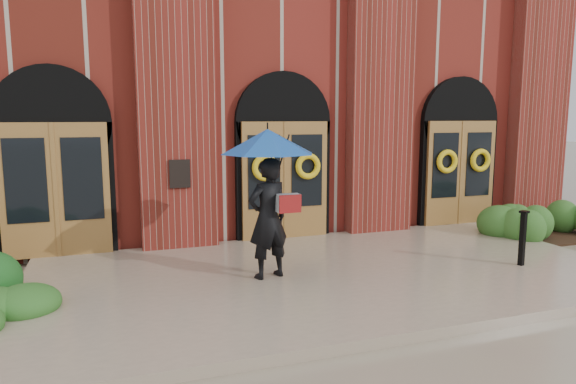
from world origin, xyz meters
name	(u,v)px	position (x,y,z in m)	size (l,w,h in m)	color
ground	(337,281)	(0.00, 0.00, 0.00)	(90.00, 90.00, 0.00)	gray
landing	(334,274)	(0.00, 0.15, 0.07)	(10.00, 5.30, 0.15)	gray
church_building	(223,93)	(0.00, 8.78, 3.50)	(16.20, 12.53, 7.00)	maroon
man_with_umbrella	(268,175)	(-1.16, 0.16, 1.84)	(1.85, 1.85, 2.41)	black
metal_post	(523,237)	(3.25, -0.66, 0.66)	(0.16, 0.16, 0.98)	black
hedge_wall_right	(546,222)	(5.75, 1.23, 0.38)	(2.93, 1.17, 0.75)	#2B561E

